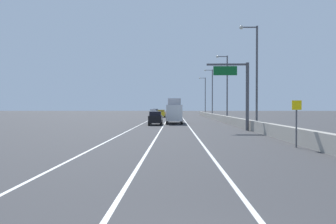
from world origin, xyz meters
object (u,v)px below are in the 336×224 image
object	(u,v)px
car_yellow_3	(162,114)
box_truck	(174,112)
car_white_1	(153,113)
car_black_2	(156,118)
car_gray_4	(156,112)
car_red_0	(174,112)
lamp_post_right_fourth	(211,90)
overhead_sign_gantry	(241,88)
lamp_post_right_second	(255,71)
speed_advisory_sign	(296,120)
lamp_post_right_fifth	(205,94)
lamp_post_right_third	(226,84)

from	to	relation	value
car_yellow_3	box_truck	size ratio (longest dim) A/B	0.59
car_white_1	car_black_2	bearing A→B (deg)	-85.60
box_truck	car_gray_4	bearing A→B (deg)	96.98
car_red_0	box_truck	distance (m)	48.73
car_white_1	car_gray_4	world-z (taller)	car_gray_4
lamp_post_right_fourth	box_truck	distance (m)	29.07
overhead_sign_gantry	car_gray_4	world-z (taller)	overhead_sign_gantry
lamp_post_right_second	car_gray_4	distance (m)	65.31
overhead_sign_gantry	speed_advisory_sign	distance (m)	14.82
car_white_1	box_truck	xyz separation A→B (m)	(6.16, -40.06, 0.82)
car_red_0	car_black_2	distance (m)	53.35
car_white_1	overhead_sign_gantry	bearing A→B (deg)	-76.22
car_gray_4	lamp_post_right_second	bearing A→B (deg)	-76.36
overhead_sign_gantry	car_red_0	distance (m)	64.33
lamp_post_right_fifth	box_truck	size ratio (longest dim) A/B	1.47
lamp_post_right_fourth	lamp_post_right_fifth	bearing A→B (deg)	89.20
lamp_post_right_second	car_yellow_3	size ratio (longest dim) A/B	2.50
lamp_post_right_second	lamp_post_right_fourth	xyz separation A→B (m)	(-0.12, 40.81, 0.00)
car_black_2	car_yellow_3	world-z (taller)	car_black_2
car_yellow_3	car_black_2	bearing A→B (deg)	-89.03
lamp_post_right_fourth	car_gray_4	size ratio (longest dim) A/B	2.53
car_black_2	box_truck	bearing A→B (deg)	59.15
car_red_0	car_yellow_3	world-z (taller)	car_red_0
speed_advisory_sign	lamp_post_right_fourth	world-z (taller)	lamp_post_right_fourth
overhead_sign_gantry	car_gray_4	distance (m)	66.11
overhead_sign_gantry	box_truck	xyz separation A→B (m)	(-7.35, 15.06, -2.90)
speed_advisory_sign	lamp_post_right_fourth	distance (m)	56.96
lamp_post_right_third	lamp_post_right_fourth	bearing A→B (deg)	90.53
lamp_post_right_second	lamp_post_right_fourth	bearing A→B (deg)	90.17
lamp_post_right_fourth	car_white_1	size ratio (longest dim) A/B	2.59
speed_advisory_sign	lamp_post_right_third	world-z (taller)	lamp_post_right_third
lamp_post_right_second	car_white_1	bearing A→B (deg)	106.03
lamp_post_right_second	lamp_post_right_fourth	distance (m)	40.81
car_yellow_3	overhead_sign_gantry	bearing A→B (deg)	-76.59
lamp_post_right_third	overhead_sign_gantry	bearing A→B (deg)	-95.20
lamp_post_right_second	car_yellow_3	bearing A→B (deg)	106.19
lamp_post_right_fourth	car_red_0	distance (m)	24.19
overhead_sign_gantry	lamp_post_right_second	bearing A→B (deg)	36.27
lamp_post_right_fifth	car_white_1	world-z (taller)	lamp_post_right_fifth
car_yellow_3	car_white_1	bearing A→B (deg)	105.35
lamp_post_right_fourth	car_yellow_3	distance (m)	13.95
overhead_sign_gantry	car_gray_4	bearing A→B (deg)	101.74
car_red_0	lamp_post_right_second	bearing A→B (deg)	-81.40
speed_advisory_sign	car_yellow_3	bearing A→B (deg)	100.62
lamp_post_right_fourth	speed_advisory_sign	bearing A→B (deg)	-91.37
overhead_sign_gantry	car_black_2	distance (m)	15.03
lamp_post_right_third	car_white_1	xyz separation A→B (m)	(-15.50, 33.31, -5.74)
car_black_2	car_yellow_3	xyz separation A→B (m)	(-0.58, 34.21, -0.01)
lamp_post_right_third	car_yellow_3	xyz separation A→B (m)	(-12.64, 22.89, -5.78)
lamp_post_right_fifth	car_red_0	size ratio (longest dim) A/B	2.52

